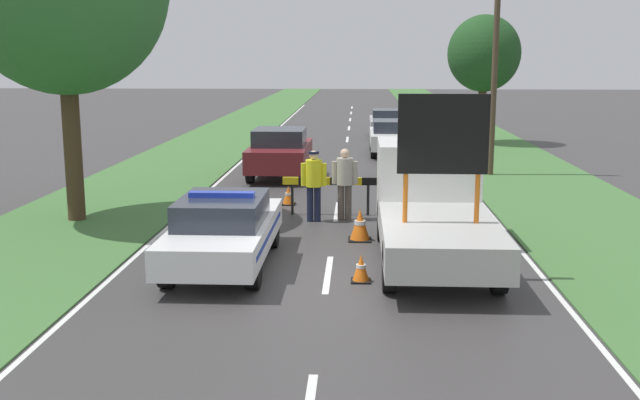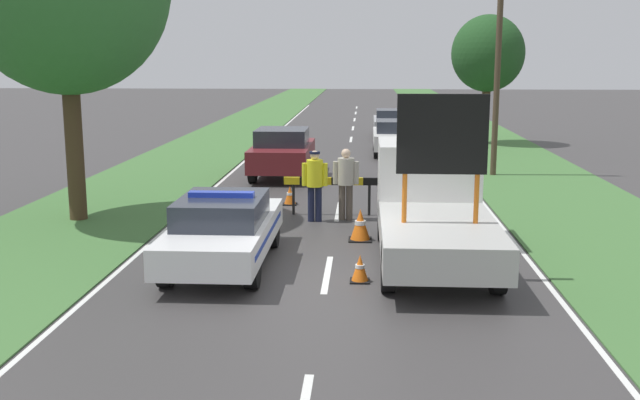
{
  "view_description": "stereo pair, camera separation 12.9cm",
  "coord_description": "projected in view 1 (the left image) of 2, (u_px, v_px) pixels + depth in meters",
  "views": [
    {
      "loc": [
        0.55,
        -13.23,
        4.05
      ],
      "look_at": [
        -0.24,
        1.99,
        1.1
      ],
      "focal_mm": 42.0,
      "sensor_mm": 36.0,
      "label": 1
    },
    {
      "loc": [
        0.68,
        -13.23,
        4.05
      ],
      "look_at": [
        -0.24,
        1.99,
        1.1
      ],
      "focal_mm": 42.0,
      "sensor_mm": 36.0,
      "label": 2
    }
  ],
  "objects": [
    {
      "name": "grass_verge_right",
      "position": [
        489.0,
        148.0,
        33.06
      ],
      "size": [
        4.47,
        120.0,
        0.03
      ],
      "color": "#427038",
      "rests_on": "ground"
    },
    {
      "name": "traffic_cone_centre_front",
      "position": [
        361.0,
        268.0,
        13.58
      ],
      "size": [
        0.36,
        0.36,
        0.5
      ],
      "color": "black",
      "rests_on": "ground"
    },
    {
      "name": "work_truck",
      "position": [
        431.0,
        202.0,
        15.25
      ],
      "size": [
        2.12,
        5.88,
        3.39
      ],
      "rotation": [
        0.0,
        0.0,
        3.19
      ],
      "color": "white",
      "rests_on": "ground"
    },
    {
      "name": "utility_pole",
      "position": [
        496.0,
        45.0,
        24.9
      ],
      "size": [
        1.2,
        0.2,
        8.56
      ],
      "color": "#473828",
      "rests_on": "ground"
    },
    {
      "name": "lane_markings",
      "position": [
        344.0,
        162.0,
        28.81
      ],
      "size": [
        8.1,
        67.42,
        0.01
      ],
      "color": "silver",
      "rests_on": "ground"
    },
    {
      "name": "ground_plane",
      "position": [
        327.0,
        279.0,
        13.77
      ],
      "size": [
        160.0,
        160.0,
        0.0
      ],
      "primitive_type": "plane",
      "color": "#3D3A3A"
    },
    {
      "name": "traffic_cone_near_truck",
      "position": [
        288.0,
        195.0,
        20.62
      ],
      "size": [
        0.37,
        0.37,
        0.52
      ],
      "color": "black",
      "rests_on": "ground"
    },
    {
      "name": "roadside_tree_near_right",
      "position": [
        484.0,
        54.0,
        34.08
      ],
      "size": [
        3.31,
        3.31,
        5.89
      ],
      "color": "#42301E",
      "rests_on": "ground"
    },
    {
      "name": "queued_car_sedan_silver",
      "position": [
        390.0,
        122.0,
        37.63
      ],
      "size": [
        1.95,
        4.22,
        1.4
      ],
      "rotation": [
        0.0,
        0.0,
        3.14
      ],
      "color": "#B2B2B7",
      "rests_on": "ground"
    },
    {
      "name": "road_barrier",
      "position": [
        330.0,
        184.0,
        19.19
      ],
      "size": [
        2.45,
        0.08,
        0.98
      ],
      "rotation": [
        0.0,
        0.0,
        0.02
      ],
      "color": "black",
      "rests_on": "ground"
    },
    {
      "name": "pedestrian_civilian",
      "position": [
        345.0,
        178.0,
        18.59
      ],
      "size": [
        0.64,
        0.41,
        1.79
      ],
      "rotation": [
        0.0,
        0.0,
        0.31
      ],
      "color": "brown",
      "rests_on": "ground"
    },
    {
      "name": "queued_car_van_white",
      "position": [
        393.0,
        136.0,
        31.07
      ],
      "size": [
        1.91,
        4.17,
        1.43
      ],
      "rotation": [
        0.0,
        0.0,
        3.14
      ],
      "color": "silver",
      "rests_on": "ground"
    },
    {
      "name": "police_officer",
      "position": [
        314.0,
        180.0,
        18.39
      ],
      "size": [
        0.63,
        0.4,
        1.77
      ],
      "rotation": [
        0.0,
        0.0,
        3.33
      ],
      "color": "#191E38",
      "rests_on": "ground"
    },
    {
      "name": "traffic_cone_near_police",
      "position": [
        360.0,
        225.0,
        16.62
      ],
      "size": [
        0.52,
        0.52,
        0.71
      ],
      "color": "black",
      "rests_on": "ground"
    },
    {
      "name": "queued_car_wagon_maroon",
      "position": [
        280.0,
        152.0,
        25.27
      ],
      "size": [
        1.91,
        4.34,
        1.64
      ],
      "rotation": [
        0.0,
        0.0,
        3.14
      ],
      "color": "maroon",
      "rests_on": "ground"
    },
    {
      "name": "grass_verge_left",
      "position": [
        206.0,
        147.0,
        33.7
      ],
      "size": [
        4.47,
        120.0,
        0.03
      ],
      "color": "#427038",
      "rests_on": "ground"
    },
    {
      "name": "police_car",
      "position": [
        224.0,
        229.0,
        14.53
      ],
      "size": [
        1.79,
        4.79,
        1.49
      ],
      "rotation": [
        0.0,
        0.0,
        0.08
      ],
      "color": "white",
      "rests_on": "ground"
    }
  ]
}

